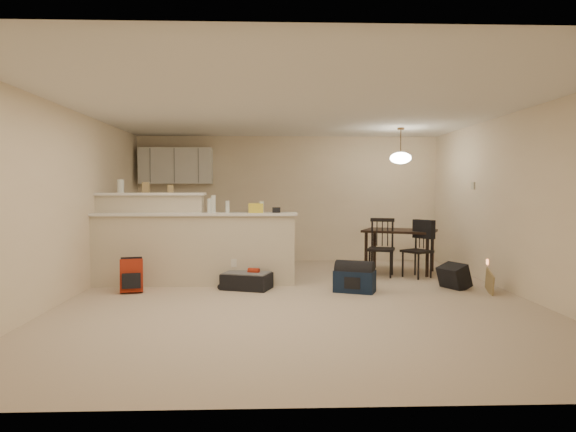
{
  "coord_description": "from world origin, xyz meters",
  "views": [
    {
      "loc": [
        -0.37,
        -6.8,
        1.44
      ],
      "look_at": [
        -0.1,
        0.7,
        1.05
      ],
      "focal_mm": 32.0,
      "sensor_mm": 36.0,
      "label": 1
    }
  ],
  "objects_px": {
    "suitcase": "(247,281)",
    "red_backpack": "(132,276)",
    "navy_duffel": "(355,281)",
    "dining_table": "(400,235)",
    "black_daypack": "(454,277)",
    "pendant_lamp": "(401,157)",
    "dining_chair_far": "(417,249)",
    "dining_chair_near": "(381,248)"
  },
  "relations": [
    {
      "from": "suitcase",
      "to": "red_backpack",
      "type": "bearing_deg",
      "value": -155.11
    },
    {
      "from": "dining_table",
      "to": "black_daypack",
      "type": "relative_size",
      "value": 3.66
    },
    {
      "from": "dining_chair_far",
      "to": "navy_duffel",
      "type": "height_order",
      "value": "dining_chair_far"
    },
    {
      "from": "red_backpack",
      "to": "navy_duffel",
      "type": "bearing_deg",
      "value": -15.09
    },
    {
      "from": "pendant_lamp",
      "to": "navy_duffel",
      "type": "xyz_separation_m",
      "value": [
        -1.06,
        -1.7,
        -1.84
      ]
    },
    {
      "from": "red_backpack",
      "to": "navy_duffel",
      "type": "xyz_separation_m",
      "value": [
        3.13,
        -0.1,
        -0.08
      ]
    },
    {
      "from": "dining_table",
      "to": "dining_chair_far",
      "type": "distance_m",
      "value": 0.6
    },
    {
      "from": "dining_chair_far",
      "to": "red_backpack",
      "type": "height_order",
      "value": "dining_chair_far"
    },
    {
      "from": "dining_chair_near",
      "to": "dining_chair_far",
      "type": "bearing_deg",
      "value": 4.54
    },
    {
      "from": "dining_table",
      "to": "black_daypack",
      "type": "xyz_separation_m",
      "value": [
        0.42,
        -1.48,
        -0.48
      ]
    },
    {
      "from": "navy_duffel",
      "to": "black_daypack",
      "type": "distance_m",
      "value": 1.51
    },
    {
      "from": "suitcase",
      "to": "red_backpack",
      "type": "height_order",
      "value": "red_backpack"
    },
    {
      "from": "pendant_lamp",
      "to": "dining_chair_far",
      "type": "relative_size",
      "value": 0.67
    },
    {
      "from": "dining_chair_near",
      "to": "red_backpack",
      "type": "height_order",
      "value": "dining_chair_near"
    },
    {
      "from": "dining_table",
      "to": "navy_duffel",
      "type": "relative_size",
      "value": 2.53
    },
    {
      "from": "suitcase",
      "to": "navy_duffel",
      "type": "distance_m",
      "value": 1.55
    },
    {
      "from": "suitcase",
      "to": "navy_duffel",
      "type": "xyz_separation_m",
      "value": [
        1.52,
        -0.27,
        0.04
      ]
    },
    {
      "from": "dining_chair_far",
      "to": "navy_duffel",
      "type": "relative_size",
      "value": 1.65
    },
    {
      "from": "red_backpack",
      "to": "navy_duffel",
      "type": "relative_size",
      "value": 0.83
    },
    {
      "from": "pendant_lamp",
      "to": "dining_chair_near",
      "type": "height_order",
      "value": "pendant_lamp"
    },
    {
      "from": "dining_chair_near",
      "to": "navy_duffel",
      "type": "xyz_separation_m",
      "value": [
        -0.65,
        -1.28,
        -0.33
      ]
    },
    {
      "from": "dining_chair_far",
      "to": "black_daypack",
      "type": "xyz_separation_m",
      "value": [
        0.28,
        -0.94,
        -0.29
      ]
    },
    {
      "from": "pendant_lamp",
      "to": "red_backpack",
      "type": "distance_m",
      "value": 4.82
    },
    {
      "from": "pendant_lamp",
      "to": "black_daypack",
      "type": "relative_size",
      "value": 1.61
    },
    {
      "from": "dining_table",
      "to": "dining_chair_near",
      "type": "distance_m",
      "value": 0.61
    },
    {
      "from": "dining_table",
      "to": "red_backpack",
      "type": "height_order",
      "value": "dining_table"
    },
    {
      "from": "dining_table",
      "to": "navy_duffel",
      "type": "distance_m",
      "value": 2.06
    },
    {
      "from": "pendant_lamp",
      "to": "suitcase",
      "type": "relative_size",
      "value": 0.92
    },
    {
      "from": "suitcase",
      "to": "navy_duffel",
      "type": "height_order",
      "value": "navy_duffel"
    },
    {
      "from": "dining_chair_far",
      "to": "red_backpack",
      "type": "relative_size",
      "value": 2.0
    },
    {
      "from": "pendant_lamp",
      "to": "dining_chair_far",
      "type": "bearing_deg",
      "value": -74.92
    },
    {
      "from": "dining_chair_near",
      "to": "navy_duffel",
      "type": "relative_size",
      "value": 1.72
    },
    {
      "from": "navy_duffel",
      "to": "black_daypack",
      "type": "height_order",
      "value": "black_daypack"
    },
    {
      "from": "dining_table",
      "to": "black_daypack",
      "type": "distance_m",
      "value": 1.62
    },
    {
      "from": "dining_chair_near",
      "to": "black_daypack",
      "type": "xyz_separation_m",
      "value": [
        0.84,
        -1.07,
        -0.31
      ]
    },
    {
      "from": "red_backpack",
      "to": "dining_table",
      "type": "bearing_deg",
      "value": 7.58
    },
    {
      "from": "dining_chair_near",
      "to": "dining_table",
      "type": "bearing_deg",
      "value": 63.01
    },
    {
      "from": "dining_table",
      "to": "dining_chair_far",
      "type": "height_order",
      "value": "dining_chair_far"
    },
    {
      "from": "pendant_lamp",
      "to": "suitcase",
      "type": "distance_m",
      "value": 3.5
    },
    {
      "from": "suitcase",
      "to": "black_daypack",
      "type": "bearing_deg",
      "value": 17.39
    },
    {
      "from": "dining_chair_far",
      "to": "dining_table",
      "type": "bearing_deg",
      "value": 161.36
    },
    {
      "from": "black_daypack",
      "to": "navy_duffel",
      "type": "bearing_deg",
      "value": 72.09
    }
  ]
}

